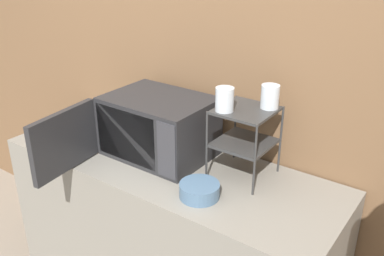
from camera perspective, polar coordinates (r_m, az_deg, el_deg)
name	(u,v)px	position (r m, az deg, el deg)	size (l,w,h in m)	color
wall_back	(207,69)	(2.19, 2.02, 7.92)	(8.00, 0.06, 2.60)	brown
counter	(169,238)	(2.34, -3.15, -14.46)	(1.73, 0.61, 0.91)	gray
microwave	(154,127)	(2.11, -5.08, 0.12)	(0.54, 0.77, 0.30)	#262628
dish_rack	(245,128)	(1.90, 7.07, -0.04)	(0.25, 0.26, 0.33)	#333333
glass_front_left	(225,99)	(1.82, 4.37, 3.83)	(0.08, 0.08, 0.10)	silver
glass_back_right	(270,97)	(1.87, 10.36, 4.14)	(0.08, 0.08, 0.10)	silver
bowl	(199,190)	(1.82, 1.00, -8.33)	(0.17, 0.17, 0.06)	slate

